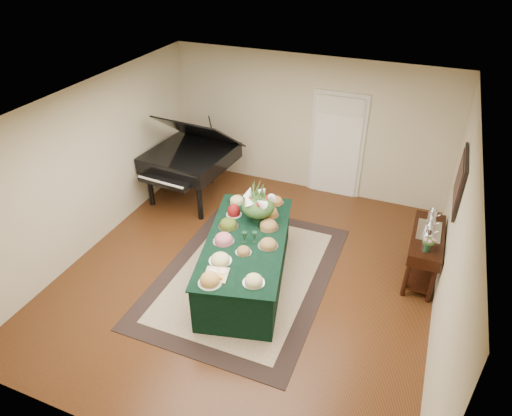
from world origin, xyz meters
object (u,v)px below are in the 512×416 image
at_px(floral_centerpiece, 258,203).
at_px(mahogany_sideboard, 426,244).
at_px(buffet_table, 246,260).
at_px(grand_piano, 190,157).

xyz_separation_m(floral_centerpiece, mahogany_sideboard, (2.49, 0.56, -0.48)).
bearing_deg(floral_centerpiece, buffet_table, -87.12).
bearing_deg(grand_piano, floral_centerpiece, -34.97).
distance_m(buffet_table, grand_piano, 2.77).
relative_size(grand_piano, mahogany_sideboard, 1.44).
distance_m(buffet_table, floral_centerpiece, 0.89).
relative_size(floral_centerpiece, mahogany_sideboard, 0.42).
height_order(floral_centerpiece, mahogany_sideboard, floral_centerpiece).
bearing_deg(grand_piano, buffet_table, -43.96).
xyz_separation_m(buffet_table, grand_piano, (-1.96, 1.89, 0.49)).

